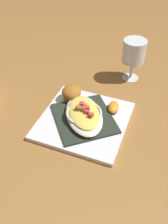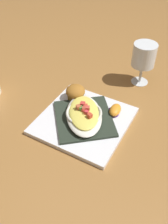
# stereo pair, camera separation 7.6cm
# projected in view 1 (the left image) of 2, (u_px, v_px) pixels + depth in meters

# --- Properties ---
(ground_plane) EXTENTS (2.60, 2.60, 0.00)m
(ground_plane) POSITION_uv_depth(u_px,v_px,m) (84.00, 122.00, 0.80)
(ground_plane) COLOR olive
(square_plate) EXTENTS (0.29, 0.29, 0.01)m
(square_plate) POSITION_uv_depth(u_px,v_px,m) (84.00, 121.00, 0.79)
(square_plate) COLOR white
(square_plate) RESTS_ON ground_plane
(folded_napkin) EXTENTS (0.25, 0.24, 0.01)m
(folded_napkin) POSITION_uv_depth(u_px,v_px,m) (84.00, 118.00, 0.78)
(folded_napkin) COLOR #273226
(folded_napkin) RESTS_ON square_plate
(gratin_dish) EXTENTS (0.22, 0.18, 0.04)m
(gratin_dish) POSITION_uv_depth(u_px,v_px,m) (84.00, 114.00, 0.77)
(gratin_dish) COLOR silver
(gratin_dish) RESTS_ON folded_napkin
(muffin) EXTENTS (0.06, 0.06, 0.05)m
(muffin) POSITION_uv_depth(u_px,v_px,m) (71.00, 94.00, 0.84)
(muffin) COLOR olive
(muffin) RESTS_ON square_plate
(orange_garnish) EXTENTS (0.06, 0.06, 0.03)m
(orange_garnish) POSITION_uv_depth(u_px,v_px,m) (113.00, 108.00, 0.81)
(orange_garnish) COLOR #4F2867
(orange_garnish) RESTS_ON square_plate
(stemmed_glass) EXTENTS (0.08, 0.08, 0.15)m
(stemmed_glass) POSITION_uv_depth(u_px,v_px,m) (134.00, 53.00, 0.90)
(stemmed_glass) COLOR white
(stemmed_glass) RESTS_ON ground_plane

